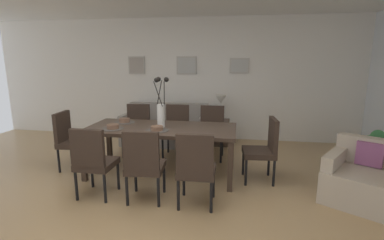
# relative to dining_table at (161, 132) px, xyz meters

# --- Properties ---
(ground_plane) EXTENTS (9.00, 9.00, 0.00)m
(ground_plane) POSITION_rel_dining_table_xyz_m (0.05, -1.03, -0.67)
(ground_plane) COLOR tan
(back_wall_panel) EXTENTS (9.00, 0.10, 2.60)m
(back_wall_panel) POSITION_rel_dining_table_xyz_m (0.05, 2.22, 0.63)
(back_wall_panel) COLOR white
(back_wall_panel) RESTS_ON ground
(dining_table) EXTENTS (2.20, 0.96, 0.74)m
(dining_table) POSITION_rel_dining_table_xyz_m (0.00, 0.00, 0.00)
(dining_table) COLOR #3D2D23
(dining_table) RESTS_ON ground
(dining_chair_near_left) EXTENTS (0.45, 0.45, 0.92)m
(dining_chair_near_left) POSITION_rel_dining_table_xyz_m (-0.64, -0.87, -0.16)
(dining_chair_near_left) COLOR #33261E
(dining_chair_near_left) RESTS_ON ground
(dining_chair_near_right) EXTENTS (0.45, 0.45, 0.92)m
(dining_chair_near_right) POSITION_rel_dining_table_xyz_m (-0.69, 0.86, -0.16)
(dining_chair_near_right) COLOR #33261E
(dining_chair_near_right) RESTS_ON ground
(dining_chair_far_left) EXTENTS (0.47, 0.47, 0.92)m
(dining_chair_far_left) POSITION_rel_dining_table_xyz_m (0.02, -0.87, -0.16)
(dining_chair_far_left) COLOR #33261E
(dining_chair_far_left) RESTS_ON ground
(dining_chair_far_right) EXTENTS (0.45, 0.45, 0.92)m
(dining_chair_far_right) POSITION_rel_dining_table_xyz_m (0.03, 0.92, -0.16)
(dining_chair_far_right) COLOR #33261E
(dining_chair_far_right) RESTS_ON ground
(dining_chair_mid_left) EXTENTS (0.45, 0.45, 0.92)m
(dining_chair_mid_left) POSITION_rel_dining_table_xyz_m (0.65, -0.90, -0.16)
(dining_chair_mid_left) COLOR #33261E
(dining_chair_mid_left) RESTS_ON ground
(dining_chair_mid_right) EXTENTS (0.44, 0.44, 0.92)m
(dining_chair_mid_right) POSITION_rel_dining_table_xyz_m (0.67, 0.90, -0.16)
(dining_chair_mid_right) COLOR #33261E
(dining_chair_mid_right) RESTS_ON ground
(dining_chair_head_west) EXTENTS (0.47, 0.47, 0.92)m
(dining_chair_head_west) POSITION_rel_dining_table_xyz_m (-1.49, 0.01, -0.16)
(dining_chair_head_west) COLOR #33261E
(dining_chair_head_west) RESTS_ON ground
(dining_chair_head_east) EXTENTS (0.47, 0.47, 0.92)m
(dining_chair_head_east) POSITION_rel_dining_table_xyz_m (1.51, 0.00, -0.16)
(dining_chair_head_east) COLOR #33261E
(dining_chair_head_east) RESTS_ON ground
(centerpiece_vase) EXTENTS (0.21, 0.23, 0.73)m
(centerpiece_vase) POSITION_rel_dining_table_xyz_m (0.00, 0.00, 0.35)
(centerpiece_vase) COLOR white
(centerpiece_vase) RESTS_ON dining_table
(placemat_near_left) EXTENTS (0.32, 0.32, 0.01)m
(placemat_near_left) POSITION_rel_dining_table_xyz_m (-0.66, -0.22, 0.07)
(placemat_near_left) COLOR #4C4742
(placemat_near_left) RESTS_ON dining_table
(bowl_near_left) EXTENTS (0.17, 0.17, 0.07)m
(bowl_near_left) POSITION_rel_dining_table_xyz_m (-0.66, -0.22, 0.11)
(bowl_near_left) COLOR brown
(bowl_near_left) RESTS_ON dining_table
(placemat_near_right) EXTENTS (0.32, 0.32, 0.01)m
(placemat_near_right) POSITION_rel_dining_table_xyz_m (-0.66, 0.22, 0.07)
(placemat_near_right) COLOR #4C4742
(placemat_near_right) RESTS_ON dining_table
(bowl_near_right) EXTENTS (0.17, 0.17, 0.07)m
(bowl_near_right) POSITION_rel_dining_table_xyz_m (-0.66, 0.22, 0.11)
(bowl_near_right) COLOR brown
(bowl_near_right) RESTS_ON dining_table
(placemat_far_left) EXTENTS (0.32, 0.32, 0.01)m
(placemat_far_left) POSITION_rel_dining_table_xyz_m (-0.00, -0.22, 0.07)
(placemat_far_left) COLOR #4C4742
(placemat_far_left) RESTS_ON dining_table
(bowl_far_left) EXTENTS (0.17, 0.17, 0.07)m
(bowl_far_left) POSITION_rel_dining_table_xyz_m (-0.00, -0.22, 0.11)
(bowl_far_left) COLOR brown
(bowl_far_left) RESTS_ON dining_table
(sofa) EXTENTS (1.72, 0.84, 0.80)m
(sofa) POSITION_rel_dining_table_xyz_m (-0.37, 1.67, -0.39)
(sofa) COLOR gray
(sofa) RESTS_ON ground
(side_table) EXTENTS (0.36, 0.36, 0.52)m
(side_table) POSITION_rel_dining_table_xyz_m (0.78, 1.70, -0.41)
(side_table) COLOR #3D2D23
(side_table) RESTS_ON ground
(table_lamp) EXTENTS (0.22, 0.22, 0.51)m
(table_lamp) POSITION_rel_dining_table_xyz_m (0.78, 1.70, 0.22)
(table_lamp) COLOR beige
(table_lamp) RESTS_ON side_table
(armchair) EXTENTS (1.10, 1.10, 0.75)m
(armchair) POSITION_rel_dining_table_xyz_m (2.67, -0.42, -0.39)
(armchair) COLOR #B7A893
(armchair) RESTS_ON ground
(framed_picture_left) EXTENTS (0.37, 0.03, 0.38)m
(framed_picture_left) POSITION_rel_dining_table_xyz_m (-1.13, 2.15, 0.93)
(framed_picture_left) COLOR #B2ADA3
(framed_picture_center) EXTENTS (0.44, 0.03, 0.38)m
(framed_picture_center) POSITION_rel_dining_table_xyz_m (-0.00, 2.15, 0.93)
(framed_picture_center) COLOR #B2ADA3
(framed_picture_right) EXTENTS (0.40, 0.03, 0.31)m
(framed_picture_right) POSITION_rel_dining_table_xyz_m (1.13, 2.15, 0.93)
(framed_picture_right) COLOR #B2ADA3
(potted_plant) EXTENTS (0.36, 0.36, 0.67)m
(potted_plant) POSITION_rel_dining_table_xyz_m (3.21, 0.65, -0.30)
(potted_plant) COLOR silver
(potted_plant) RESTS_ON ground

